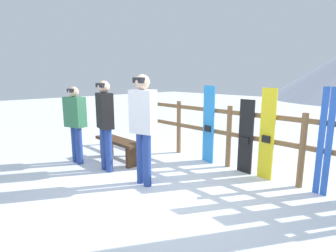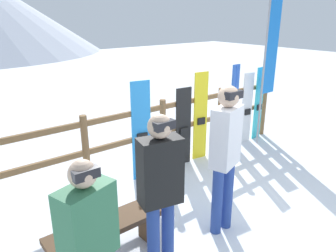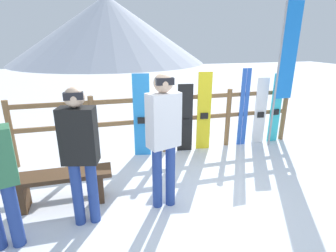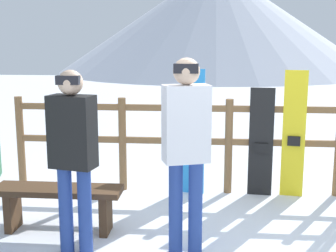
{
  "view_description": "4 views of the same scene",
  "coord_description": "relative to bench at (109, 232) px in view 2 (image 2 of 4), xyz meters",
  "views": [
    {
      "loc": [
        2.82,
        -2.51,
        1.77
      ],
      "look_at": [
        -0.73,
        0.86,
        0.85
      ],
      "focal_mm": 28.0,
      "sensor_mm": 36.0,
      "label": 1
    },
    {
      "loc": [
        -3.1,
        -2.24,
        2.54
      ],
      "look_at": [
        -0.48,
        1.07,
        1.08
      ],
      "focal_mm": 35.0,
      "sensor_mm": 36.0,
      "label": 2
    },
    {
      "loc": [
        -1.19,
        -2.98,
        2.19
      ],
      "look_at": [
        -0.2,
        0.8,
        0.89
      ],
      "focal_mm": 28.0,
      "sensor_mm": 36.0,
      "label": 3
    },
    {
      "loc": [
        -0.25,
        -4.04,
        1.99
      ],
      "look_at": [
        -0.69,
        0.86,
        1.05
      ],
      "focal_mm": 50.0,
      "sensor_mm": 36.0,
      "label": 4
    }
  ],
  "objects": [
    {
      "name": "ski_pair_blue",
      "position": [
        3.48,
        1.34,
        0.47
      ],
      "size": [
        0.19,
        0.02,
        1.64
      ],
      "color": "blue",
      "rests_on": "ground"
    },
    {
      "name": "snowboard_blue",
      "position": [
        1.32,
        1.34,
        0.45
      ],
      "size": [
        0.31,
        0.1,
        1.6
      ],
      "color": "#288CE0",
      "rests_on": "ground"
    },
    {
      "name": "snowboard_yellow",
      "position": [
        2.59,
        1.34,
        0.44
      ],
      "size": [
        0.28,
        0.08,
        1.59
      ],
      "color": "yellow",
      "rests_on": "ground"
    },
    {
      "name": "person_white",
      "position": [
        1.33,
        -0.38,
        0.73
      ],
      "size": [
        0.45,
        0.34,
        1.81
      ],
      "color": "navy",
      "rests_on": "ground"
    },
    {
      "name": "fence",
      "position": [
        1.79,
        1.4,
        0.38
      ],
      "size": [
        5.59,
        0.1,
        1.22
      ],
      "color": "brown",
      "rests_on": "ground"
    },
    {
      "name": "person_black",
      "position": [
        0.32,
        -0.48,
        0.66
      ],
      "size": [
        0.44,
        0.3,
        1.71
      ],
      "color": "navy",
      "rests_on": "ground"
    },
    {
      "name": "snowboard_white",
      "position": [
        3.88,
        1.34,
        0.37
      ],
      "size": [
        0.25,
        0.08,
        1.44
      ],
      "color": "white",
      "rests_on": "ground"
    },
    {
      "name": "snowboard_cyan",
      "position": [
        4.26,
        1.34,
        0.4
      ],
      "size": [
        0.25,
        0.06,
        1.51
      ],
      "color": "#2DBFCC",
      "rests_on": "ground"
    },
    {
      "name": "bench",
      "position": [
        0.0,
        0.0,
        0.0
      ],
      "size": [
        1.32,
        0.36,
        0.47
      ],
      "color": "#4C331E",
      "rests_on": "ground"
    },
    {
      "name": "rental_flag",
      "position": [
        4.17,
        1.14,
        1.41
      ],
      "size": [
        0.4,
        0.04,
        2.87
      ],
      "color": "#99999E",
      "rests_on": "ground"
    },
    {
      "name": "ground_plane",
      "position": [
        1.79,
        -0.42,
        -0.35
      ],
      "size": [
        40.0,
        40.0,
        0.0
      ],
      "primitive_type": "plane",
      "color": "white"
    },
    {
      "name": "person_plaid_green",
      "position": [
        -0.51,
        -0.68,
        0.57
      ],
      "size": [
        0.47,
        0.35,
        1.58
      ],
      "color": "navy",
      "rests_on": "ground"
    },
    {
      "name": "snowboard_black_stripe",
      "position": [
        2.19,
        1.34,
        0.33
      ],
      "size": [
        0.3,
        0.08,
        1.37
      ],
      "color": "black",
      "rests_on": "ground"
    }
  ]
}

